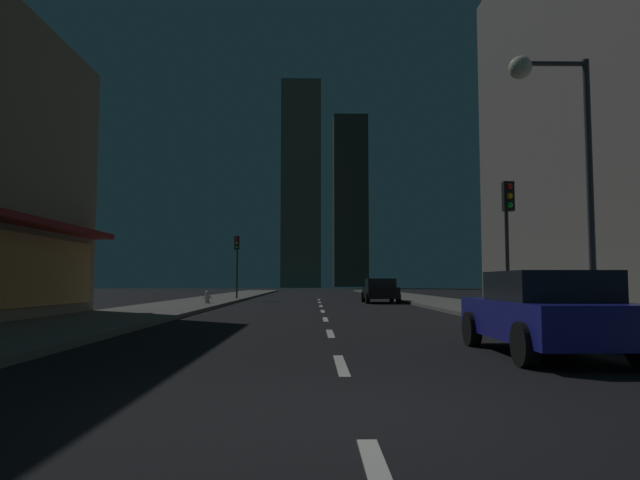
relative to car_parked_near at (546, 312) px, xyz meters
name	(u,v)px	position (x,y,z in m)	size (l,w,h in m)	color
ground_plane	(319,302)	(-3.60, 27.69, -0.79)	(78.00, 136.00, 0.10)	black
sidewalk_right	(425,300)	(3.40, 27.69, -0.67)	(4.00, 76.00, 0.15)	#605E59
sidewalk_left	(212,300)	(-10.60, 27.69, -0.67)	(4.00, 76.00, 0.15)	#605E59
lane_marking_center	(324,315)	(-3.60, 11.89, -0.73)	(0.16, 38.60, 0.01)	silver
skyscraper_distant_tall	(301,184)	(-6.43, 107.75, 20.87)	(8.23, 5.49, 43.23)	#645F4B
skyscraper_distant_mid	(350,202)	(5.46, 132.04, 20.62)	(8.47, 8.24, 42.72)	#3A372B
car_parked_near	(546,312)	(0.00, 0.00, 0.00)	(1.98, 4.24, 1.45)	navy
car_parked_far	(380,290)	(0.00, 24.15, 0.00)	(1.98, 4.24, 1.45)	black
fire_hydrant_far_left	(207,297)	(-9.50, 19.88, -0.29)	(0.42, 0.30, 0.65)	#B2B2B2
traffic_light_near_right	(508,218)	(1.90, 7.24, 2.45)	(0.32, 0.48, 4.20)	#2D2D2D
traffic_light_far_left	(237,253)	(-9.10, 28.24, 2.45)	(0.32, 0.48, 4.20)	#2D2D2D
street_lamp_right	(554,124)	(1.78, 3.53, 4.33)	(1.96, 0.56, 6.58)	#38383D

